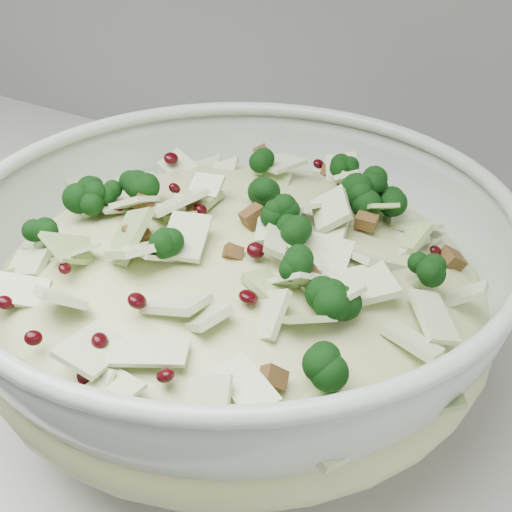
{
  "coord_description": "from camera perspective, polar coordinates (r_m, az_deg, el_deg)",
  "views": [
    {
      "loc": [
        0.83,
        1.23,
        1.31
      ],
      "look_at": [
        0.61,
        1.61,
        1.02
      ],
      "focal_mm": 50.0,
      "sensor_mm": 36.0,
      "label": 1
    }
  ],
  "objects": [
    {
      "name": "mixing_bowl",
      "position": [
        0.55,
        -1.51,
        -3.17
      ],
      "size": [
        0.52,
        0.52,
        0.17
      ],
      "rotation": [
        0.0,
        0.0,
        0.31
      ],
      "color": "#A7B8AA",
      "rests_on": "counter"
    },
    {
      "name": "salad",
      "position": [
        0.54,
        -1.55,
        -0.84
      ],
      "size": [
        0.41,
        0.41,
        0.17
      ],
      "rotation": [
        0.0,
        0.0,
        0.06
      ],
      "color": "#BEC687",
      "rests_on": "mixing_bowl"
    }
  ]
}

